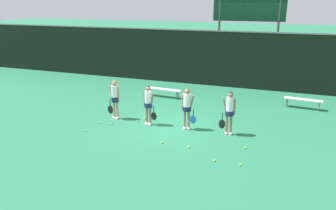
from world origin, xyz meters
TOP-DOWN VIEW (x-y plane):
  - ground_plane at (0.00, 0.00)m, footprint 140.00×140.00m
  - fence_windscreen at (0.00, 7.59)m, footprint 60.00×0.08m
  - scoreboard at (1.95, 8.79)m, footprint 4.33×0.15m
  - bench_courtside at (-1.81, 4.09)m, footprint 2.06×0.48m
  - bench_far at (5.41, 4.63)m, footprint 1.83×0.52m
  - player_0 at (-2.56, 0.08)m, footprint 0.63×0.36m
  - player_1 at (-0.86, -0.09)m, footprint 0.61×0.34m
  - player_2 at (0.84, -0.03)m, footprint 0.62×0.35m
  - player_3 at (2.56, 0.02)m, footprint 0.62×0.34m
  - tennis_ball_0 at (-2.92, -0.68)m, footprint 0.07×0.07m
  - tennis_ball_1 at (-1.33, 0.48)m, footprint 0.07×0.07m
  - tennis_ball_2 at (2.56, -2.47)m, footprint 0.07×0.07m
  - tennis_ball_3 at (1.45, -1.75)m, footprint 0.07×0.07m
  - tennis_ball_4 at (-1.49, 0.06)m, footprint 0.07×0.07m
  - tennis_ball_5 at (3.42, -2.47)m, footprint 0.07×0.07m
  - tennis_ball_6 at (0.39, -1.72)m, footprint 0.07×0.07m
  - tennis_ball_7 at (-2.36, -0.67)m, footprint 0.07×0.07m
  - tennis_ball_8 at (-3.00, -1.70)m, footprint 0.07×0.07m
  - tennis_ball_9 at (3.38, -1.09)m, footprint 0.07×0.07m
  - tennis_ball_10 at (-0.92, 1.07)m, footprint 0.07×0.07m

SIDE VIEW (x-z plane):
  - ground_plane at x=0.00m, z-range 0.00..0.00m
  - tennis_ball_5 at x=3.42m, z-range 0.00..0.07m
  - tennis_ball_6 at x=0.39m, z-range 0.00..0.07m
  - tennis_ball_8 at x=-3.00m, z-range 0.00..0.07m
  - tennis_ball_10 at x=-0.92m, z-range 0.00..0.07m
  - tennis_ball_0 at x=-2.92m, z-range 0.00..0.07m
  - tennis_ball_1 at x=-1.33m, z-range 0.00..0.07m
  - tennis_ball_7 at x=-2.36m, z-range 0.00..0.07m
  - tennis_ball_4 at x=-1.49m, z-range 0.00..0.07m
  - tennis_ball_9 at x=3.38m, z-range 0.00..0.07m
  - tennis_ball_3 at x=1.45m, z-range 0.00..0.07m
  - tennis_ball_2 at x=2.56m, z-range 0.00..0.07m
  - bench_courtside at x=-1.81m, z-range 0.17..0.64m
  - bench_far at x=5.41m, z-range 0.17..0.65m
  - player_1 at x=-0.86m, z-range 0.15..1.87m
  - player_3 at x=2.56m, z-range 0.16..1.92m
  - player_2 at x=0.84m, z-range 0.17..1.93m
  - player_0 at x=-2.56m, z-range 0.16..1.94m
  - fence_windscreen at x=0.00m, z-range 0.01..3.45m
  - scoreboard at x=1.95m, z-range 1.58..7.07m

